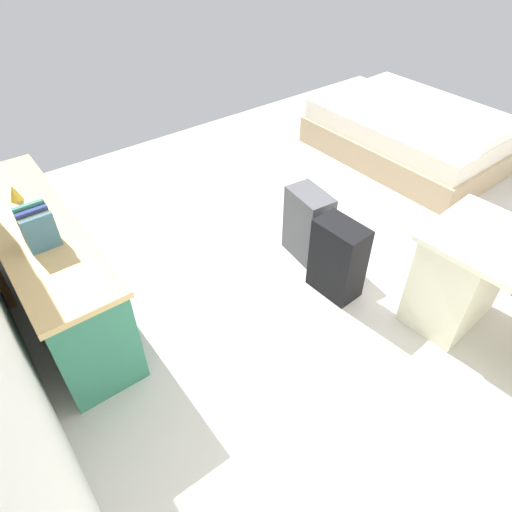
{
  "coord_description": "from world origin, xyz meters",
  "views": [
    {
      "loc": [
        -1.53,
        2.33,
        2.4
      ],
      "look_at": [
        0.11,
        1.1,
        0.6
      ],
      "focal_mm": 31.8,
      "sensor_mm": 36.0,
      "label": 1
    }
  ],
  "objects_px": {
    "suitcase_black": "(338,259)",
    "suitcase_spare_grey": "(308,225)",
    "credenza": "(50,268)",
    "figurine_small": "(14,193)",
    "bed": "(413,133)"
  },
  "relations": [
    {
      "from": "suitcase_black",
      "to": "suitcase_spare_grey",
      "type": "relative_size",
      "value": 1.03
    },
    {
      "from": "suitcase_black",
      "to": "suitcase_spare_grey",
      "type": "height_order",
      "value": "suitcase_black"
    },
    {
      "from": "credenza",
      "to": "figurine_small",
      "type": "xyz_separation_m",
      "value": [
        0.32,
        0.0,
        0.42
      ]
    },
    {
      "from": "bed",
      "to": "figurine_small",
      "type": "height_order",
      "value": "figurine_small"
    },
    {
      "from": "suitcase_black",
      "to": "figurine_small",
      "type": "height_order",
      "value": "figurine_small"
    },
    {
      "from": "suitcase_spare_grey",
      "to": "credenza",
      "type": "bearing_deg",
      "value": 77.36
    },
    {
      "from": "credenza",
      "to": "bed",
      "type": "height_order",
      "value": "credenza"
    },
    {
      "from": "bed",
      "to": "figurine_small",
      "type": "relative_size",
      "value": 17.67
    },
    {
      "from": "credenza",
      "to": "suitcase_black",
      "type": "bearing_deg",
      "value": -121.58
    },
    {
      "from": "credenza",
      "to": "suitcase_spare_grey",
      "type": "distance_m",
      "value": 1.85
    },
    {
      "from": "credenza",
      "to": "bed",
      "type": "bearing_deg",
      "value": -90.32
    },
    {
      "from": "bed",
      "to": "suitcase_spare_grey",
      "type": "bearing_deg",
      "value": 105.87
    },
    {
      "from": "credenza",
      "to": "suitcase_black",
      "type": "distance_m",
      "value": 1.94
    },
    {
      "from": "figurine_small",
      "to": "credenza",
      "type": "bearing_deg",
      "value": -179.72
    },
    {
      "from": "bed",
      "to": "suitcase_spare_grey",
      "type": "distance_m",
      "value": 2.05
    }
  ]
}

